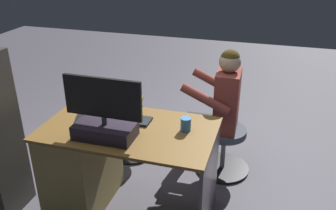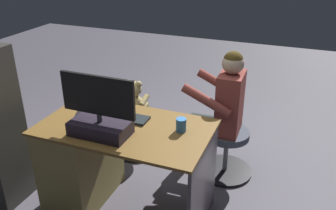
% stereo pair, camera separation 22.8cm
% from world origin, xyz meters
% --- Properties ---
extents(ground_plane, '(10.00, 10.00, 0.00)m').
position_xyz_m(ground_plane, '(0.00, 0.00, 0.00)').
color(ground_plane, '#4E4A55').
extents(desk, '(1.26, 0.72, 0.76)m').
position_xyz_m(desk, '(0.33, 0.36, 0.40)').
color(desk, brown).
rests_on(desk, ground_plane).
extents(monitor, '(0.55, 0.23, 0.44)m').
position_xyz_m(monitor, '(0.10, 0.53, 0.88)').
color(monitor, black).
rests_on(monitor, desk).
extents(keyboard, '(0.42, 0.14, 0.02)m').
position_xyz_m(keyboard, '(0.08, 0.25, 0.77)').
color(keyboard, black).
rests_on(keyboard, desk).
extents(computer_mouse, '(0.06, 0.10, 0.04)m').
position_xyz_m(computer_mouse, '(0.41, 0.23, 0.78)').
color(computer_mouse, black).
rests_on(computer_mouse, desk).
extents(cup, '(0.07, 0.07, 0.10)m').
position_xyz_m(cup, '(-0.40, 0.28, 0.81)').
color(cup, '#3372BF').
rests_on(cup, desk).
extents(tv_remote, '(0.09, 0.16, 0.02)m').
position_xyz_m(tv_remote, '(0.41, 0.35, 0.77)').
color(tv_remote, black).
rests_on(tv_remote, desk).
extents(office_chair_teddy, '(0.48, 0.48, 0.44)m').
position_xyz_m(office_chair_teddy, '(0.33, -0.44, 0.26)').
color(office_chair_teddy, black).
rests_on(office_chair_teddy, ground_plane).
extents(teddy_bear, '(0.24, 0.24, 0.34)m').
position_xyz_m(teddy_bear, '(0.33, -0.45, 0.59)').
color(teddy_bear, tan).
rests_on(teddy_bear, office_chair_teddy).
extents(visitor_chair, '(0.50, 0.50, 0.44)m').
position_xyz_m(visitor_chair, '(-0.61, -0.41, 0.24)').
color(visitor_chair, black).
rests_on(visitor_chair, ground_plane).
extents(person, '(0.53, 0.48, 1.17)m').
position_xyz_m(person, '(-0.52, -0.41, 0.68)').
color(person, brown).
rests_on(person, ground_plane).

